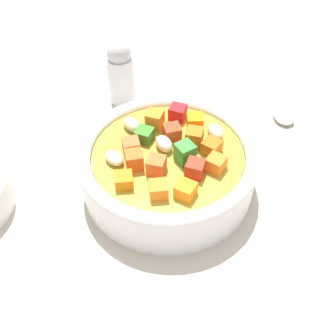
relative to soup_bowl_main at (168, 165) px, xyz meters
The scene contains 4 objects.
ground_plane 4.01cm from the soup_bowl_main, 135.23° to the right, with size 140.00×140.00×2.00cm, color #BAB2A0.
soup_bowl_main is the anchor object (origin of this frame).
spoon 16.44cm from the soup_bowl_main, ahead, with size 10.51×21.85×1.04cm.
pepper_shaker 16.56cm from the soup_bowl_main, 83.23° to the left, with size 3.41×3.41×8.61cm.
Camera 1 is at (-14.12, -26.15, 33.46)cm, focal length 43.71 mm.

